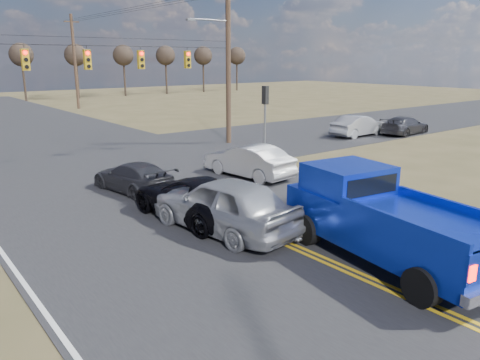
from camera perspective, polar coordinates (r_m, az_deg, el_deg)
ground at (r=12.24m, az=15.69°, el=-11.83°), size 160.00×160.00×0.00m
road_main at (r=19.39m, az=-8.64°, el=-1.58°), size 14.00×120.00×0.02m
road_cross at (r=26.48m, az=-17.22°, el=2.26°), size 120.00×12.00×0.02m
signal_gantry at (r=25.92m, az=-16.84°, el=13.34°), size 19.60×4.83×10.00m
utility_poles at (r=25.01m, az=-17.28°, el=13.67°), size 19.60×58.32×10.00m
treeline at (r=34.48m, az=-23.50°, el=13.98°), size 87.00×117.80×7.40m
pickup_truck at (r=13.17m, az=17.04°, el=-4.59°), size 3.26×6.60×2.37m
silver_suv at (r=14.72m, az=-1.97°, el=-2.96°), size 2.81×5.52×1.80m
black_suv at (r=16.19m, az=-5.67°, el=-2.10°), size 2.73×5.29×1.42m
white_car_queue at (r=21.70m, az=1.05°, el=2.35°), size 2.13×4.73×1.51m
dgrey_car_queue at (r=19.77m, az=-12.89°, el=0.37°), size 2.32×4.45×1.23m
cross_car_east_near at (r=34.44m, az=14.22°, el=6.43°), size 1.72×4.58×1.49m
cross_car_east_far at (r=36.24m, az=19.48°, el=6.29°), size 2.19×4.66×1.31m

